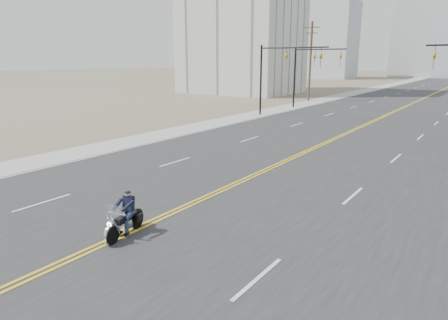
% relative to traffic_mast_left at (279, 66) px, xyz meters
% --- Properties ---
extents(ground_plane, '(400.00, 400.00, 0.00)m').
position_rel_traffic_mast_left_xyz_m(ground_plane, '(8.98, -32.00, -4.94)').
color(ground_plane, '#776D56').
rests_on(ground_plane, ground).
extents(road, '(20.00, 200.00, 0.01)m').
position_rel_traffic_mast_left_xyz_m(road, '(8.98, 38.00, -4.93)').
color(road, '#303033').
rests_on(road, ground).
extents(sidewalk_left, '(3.00, 200.00, 0.01)m').
position_rel_traffic_mast_left_xyz_m(sidewalk_left, '(-2.52, 38.00, -4.93)').
color(sidewalk_left, '#A5A5A0').
rests_on(sidewalk_left, ground).
extents(traffic_mast_left, '(7.10, 0.26, 7.00)m').
position_rel_traffic_mast_left_xyz_m(traffic_mast_left, '(0.00, 0.00, 0.00)').
color(traffic_mast_left, black).
rests_on(traffic_mast_left, ground).
extents(traffic_mast_far, '(6.10, 0.26, 7.00)m').
position_rel_traffic_mast_left_xyz_m(traffic_mast_far, '(-0.33, 8.00, -0.06)').
color(traffic_mast_far, black).
rests_on(traffic_mast_far, ground).
extents(utility_pole_left, '(2.20, 0.30, 10.50)m').
position_rel_traffic_mast_left_xyz_m(utility_pole_left, '(-3.52, 16.00, 0.54)').
color(utility_pole_left, brown).
rests_on(utility_pole_left, ground).
extents(apartment_block, '(18.00, 14.00, 30.00)m').
position_rel_traffic_mast_left_xyz_m(apartment_block, '(-19.02, 23.00, 10.06)').
color(apartment_block, silver).
rests_on(apartment_block, ground).
extents(haze_bldg_a, '(14.00, 12.00, 22.00)m').
position_rel_traffic_mast_left_xyz_m(haze_bldg_a, '(-26.02, 83.00, 6.06)').
color(haze_bldg_a, '#B7BCC6').
rests_on(haze_bldg_a, ground).
extents(haze_bldg_d, '(20.00, 15.00, 26.00)m').
position_rel_traffic_mast_left_xyz_m(haze_bldg_d, '(-3.02, 108.00, 8.06)').
color(haze_bldg_d, '#ADB2B7').
rests_on(haze_bldg_d, ground).
extents(haze_bldg_f, '(12.00, 12.00, 16.00)m').
position_rel_traffic_mast_left_xyz_m(haze_bldg_f, '(-41.02, 98.00, 3.06)').
color(haze_bldg_f, '#ADB2B7').
rests_on(haze_bldg_f, ground).
extents(motorcyclist, '(1.22, 2.03, 1.48)m').
position_rel_traffic_mast_left_xyz_m(motorcyclist, '(9.04, -28.17, -4.19)').
color(motorcyclist, black).
rests_on(motorcyclist, ground).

